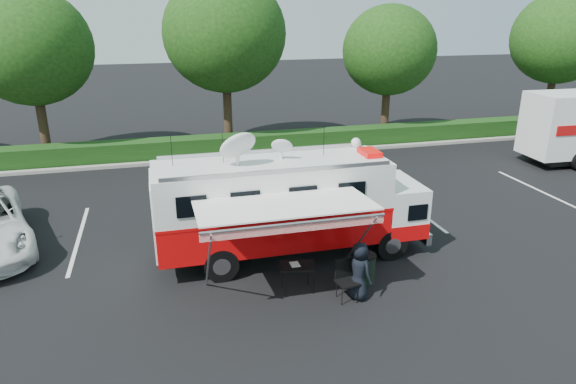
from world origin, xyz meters
name	(u,v)px	position (x,y,z in m)	size (l,w,h in m)	color
ground_plane	(292,255)	(0.00, 0.00, 0.00)	(120.00, 120.00, 0.00)	black
back_border	(248,53)	(1.14, 12.90, 5.00)	(60.00, 6.14, 8.87)	#9E998E
stall_lines	(257,220)	(-0.50, 3.00, 0.00)	(24.12, 5.50, 0.01)	silver
command_truck	(290,205)	(-0.07, 0.00, 1.66)	(8.09, 2.23, 3.88)	black
awning	(286,210)	(-0.79, -2.32, 2.49)	(4.41, 2.31, 2.67)	white
person	(358,297)	(1.04, -2.78, 0.00)	(0.77, 0.50, 1.57)	black
folding_table	(297,267)	(-0.42, -2.06, 0.74)	(1.04, 0.83, 0.79)	black
folding_chair	(346,276)	(0.71, -2.68, 0.64)	(0.59, 0.62, 1.08)	black
trash_bin	(365,269)	(1.51, -2.10, 0.43)	(0.58, 0.58, 0.86)	black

